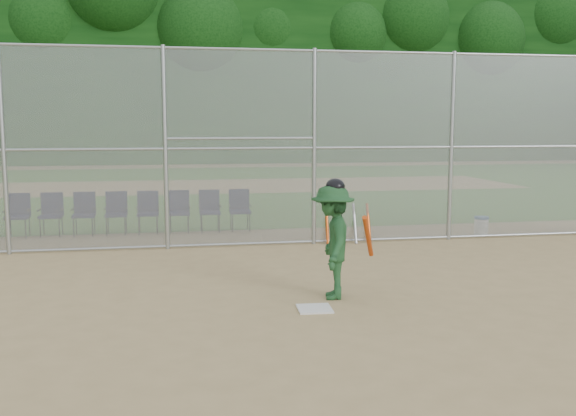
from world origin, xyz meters
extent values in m
plane|color=tan|center=(0.00, 0.00, 0.00)|extent=(100.00, 100.00, 0.00)
plane|color=#2D621D|center=(0.00, 18.00, 0.01)|extent=(100.00, 100.00, 0.00)
plane|color=tan|center=(0.00, 18.00, 0.01)|extent=(24.00, 24.00, 0.00)
cube|color=gray|center=(0.00, 5.00, 2.00)|extent=(16.00, 0.02, 4.00)
cylinder|color=#9EA3A8|center=(0.00, 5.00, 3.95)|extent=(16.00, 0.05, 0.05)
cube|color=black|center=(0.00, 35.00, 5.50)|extent=(80.00, 5.00, 11.00)
cube|color=silver|center=(-0.03, 0.32, 0.01)|extent=(0.48, 0.48, 0.02)
imported|color=#1C4723|center=(0.34, 0.85, 0.82)|extent=(0.80, 1.16, 1.64)
ellipsoid|color=black|center=(0.34, 0.85, 1.61)|extent=(0.27, 0.30, 0.23)
cylinder|color=#C84312|center=(0.74, 0.45, 0.95)|extent=(0.35, 0.60, 0.66)
cylinder|color=white|center=(4.95, 5.37, 0.18)|extent=(0.31, 0.31, 0.37)
cylinder|color=#225396|center=(4.95, 5.37, 0.39)|extent=(0.33, 0.33, 0.05)
cylinder|color=#D84C14|center=(1.27, 4.96, 0.42)|extent=(0.06, 0.25, 0.84)
cylinder|color=black|center=(1.57, 4.96, 0.42)|extent=(0.06, 0.28, 0.84)
cylinder|color=#B2B2B7|center=(1.87, 4.96, 0.41)|extent=(0.06, 0.31, 0.83)
cylinder|color=#D84C14|center=(2.17, 4.96, 0.41)|extent=(0.06, 0.34, 0.82)
camera|label=1|loc=(-1.89, -7.88, 2.48)|focal=40.00mm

